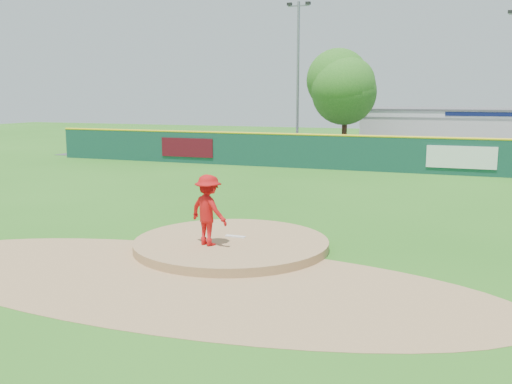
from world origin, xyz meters
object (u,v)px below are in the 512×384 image
(playground_slide, at_px, (171,143))
(pitcher, at_px, (208,210))
(deciduous_tree, at_px, (345,91))
(light_pole_left, at_px, (298,71))
(van, at_px, (310,145))
(pool_building_grp, at_px, (467,130))

(playground_slide, bearing_deg, pitcher, -58.93)
(deciduous_tree, bearing_deg, light_pole_left, 153.43)
(playground_slide, xyz_separation_m, light_pole_left, (8.06, 4.99, 5.20))
(deciduous_tree, bearing_deg, van, 177.20)
(van, height_order, pool_building_grp, pool_building_grp)
(pitcher, bearing_deg, playground_slide, -37.58)
(van, bearing_deg, light_pole_left, 58.52)
(pitcher, bearing_deg, light_pole_left, -57.15)
(pitcher, bearing_deg, deciduous_tree, -65.00)
(pool_building_grp, height_order, deciduous_tree, deciduous_tree)
(pitcher, relative_size, pool_building_grp, 0.13)
(pitcher, xyz_separation_m, playground_slide, (-13.70, 22.74, -0.37))
(playground_slide, distance_m, light_pole_left, 10.81)
(pool_building_grp, bearing_deg, light_pole_left, -157.40)
(pitcher, height_order, light_pole_left, light_pole_left)
(pitcher, relative_size, deciduous_tree, 0.26)
(playground_slide, xyz_separation_m, deciduous_tree, (12.06, 2.99, 3.70))
(van, bearing_deg, deciduous_tree, -72.57)
(van, bearing_deg, playground_slide, 128.31)
(pool_building_grp, xyz_separation_m, playground_slide, (-20.06, -9.98, -0.81))
(playground_slide, height_order, deciduous_tree, deciduous_tree)
(playground_slide, relative_size, deciduous_tree, 0.41)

